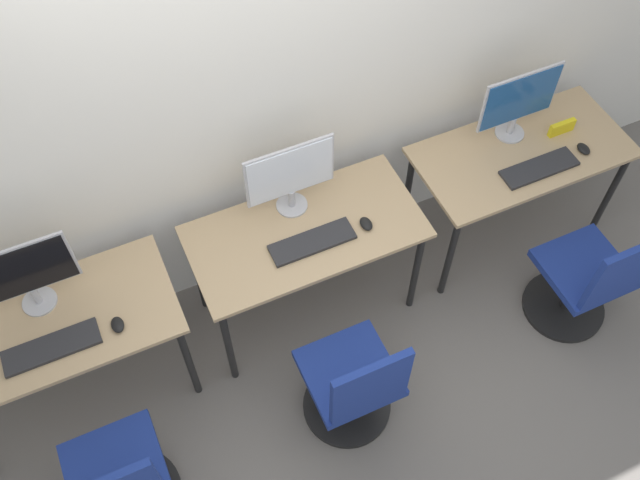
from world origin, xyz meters
name	(u,v)px	position (x,y,z in m)	size (l,w,h in m)	color
ground_plane	(329,345)	(0.00, 0.00, 0.00)	(20.00, 20.00, 0.00)	slate
wall_back	(267,84)	(0.00, 0.73, 1.40)	(12.00, 0.05, 2.80)	silver
desk_left	(52,334)	(-1.33, 0.30, 0.66)	(1.22, 0.60, 0.75)	tan
monitor_left	(23,275)	(-1.33, 0.44, 1.00)	(0.48, 0.17, 0.44)	#B2B2B7
keyboard_left	(52,347)	(-1.33, 0.17, 0.76)	(0.44, 0.14, 0.02)	#262628
mouse_left	(118,325)	(-1.03, 0.16, 0.77)	(0.06, 0.09, 0.03)	black
desk_center	(306,240)	(0.00, 0.30, 0.66)	(1.22, 0.60, 0.75)	tan
monitor_center	(290,175)	(0.00, 0.48, 1.00)	(0.48, 0.17, 0.44)	#B2B2B7
keyboard_center	(312,242)	(0.00, 0.22, 0.76)	(0.44, 0.14, 0.02)	#262628
mouse_center	(366,224)	(0.30, 0.20, 0.77)	(0.06, 0.09, 0.03)	black
office_chair_center	(354,387)	(-0.07, -0.43, 0.37)	(0.48, 0.48, 0.90)	black
desk_right	(520,161)	(1.33, 0.30, 0.66)	(1.22, 0.60, 0.75)	tan
monitor_right	(519,102)	(1.33, 0.45, 1.00)	(0.48, 0.17, 0.44)	#B2B2B7
keyboard_right	(539,168)	(1.33, 0.15, 0.76)	(0.44, 0.14, 0.02)	#262628
mouse_right	(584,149)	(1.63, 0.16, 0.77)	(0.06, 0.09, 0.03)	black
office_chair_right	(587,282)	(1.38, -0.41, 0.37)	(0.48, 0.48, 0.90)	black
placard_right	(562,128)	(1.60, 0.33, 0.79)	(0.16, 0.03, 0.08)	yellow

